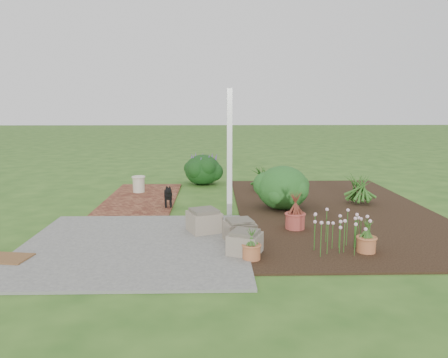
{
  "coord_description": "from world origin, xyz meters",
  "views": [
    {
      "loc": [
        -0.01,
        -8.34,
        2.19
      ],
      "look_at": [
        0.2,
        0.4,
        0.7
      ],
      "focal_mm": 35.0,
      "sensor_mm": 36.0,
      "label": 1
    }
  ],
  "objects_px": {
    "cream_ceramic_urn": "(139,184)",
    "evergreen_shrub": "(283,186)",
    "stone_trough_near": "(245,244)",
    "black_dog": "(168,195)"
  },
  "relations": [
    {
      "from": "stone_trough_near",
      "to": "evergreen_shrub",
      "type": "distance_m",
      "value": 3.06
    },
    {
      "from": "black_dog",
      "to": "evergreen_shrub",
      "type": "distance_m",
      "value": 2.44
    },
    {
      "from": "black_dog",
      "to": "evergreen_shrub",
      "type": "height_order",
      "value": "evergreen_shrub"
    },
    {
      "from": "stone_trough_near",
      "to": "black_dog",
      "type": "distance_m",
      "value": 3.33
    },
    {
      "from": "evergreen_shrub",
      "to": "stone_trough_near",
      "type": "bearing_deg",
      "value": -109.19
    },
    {
      "from": "evergreen_shrub",
      "to": "cream_ceramic_urn",
      "type": "bearing_deg",
      "value": 152.28
    },
    {
      "from": "cream_ceramic_urn",
      "to": "evergreen_shrub",
      "type": "bearing_deg",
      "value": -27.72
    },
    {
      "from": "black_dog",
      "to": "cream_ceramic_urn",
      "type": "distance_m",
      "value": 1.85
    },
    {
      "from": "cream_ceramic_urn",
      "to": "evergreen_shrub",
      "type": "relative_size",
      "value": 0.36
    },
    {
      "from": "stone_trough_near",
      "to": "evergreen_shrub",
      "type": "height_order",
      "value": "evergreen_shrub"
    }
  ]
}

